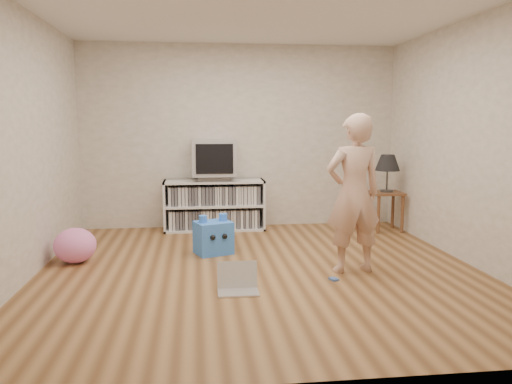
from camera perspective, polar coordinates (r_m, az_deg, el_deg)
The scene contains 13 objects.
ground at distance 5.19m, azimuth 0.46°, elevation -8.91°, with size 4.50×4.50×0.00m, color brown.
walls at distance 4.97m, azimuth 0.48°, elevation 5.58°, with size 4.52×4.52×2.60m.
ceiling at distance 5.09m, azimuth 0.50°, elevation 20.37°, with size 4.50×4.50×0.01m, color white.
media_unit at distance 7.06m, azimuth -4.79°, elevation -1.47°, with size 1.40×0.45×0.70m.
dvd_deck at distance 7.00m, azimuth -4.82°, elevation 1.62°, with size 0.45×0.35×0.07m, color gray.
crt_tv at distance 6.97m, azimuth -4.84°, elevation 3.95°, with size 0.60×0.53×0.50m.
side_table at distance 7.16m, azimuth 14.65°, elevation -1.04°, with size 0.42×0.42×0.55m.
table_lamp at distance 7.10m, azimuth 14.80°, elevation 3.15°, with size 0.34×0.34×0.52m.
person at distance 5.07m, azimuth 11.09°, elevation -0.22°, with size 0.58×0.38×1.60m, color beige.
laptop at distance 4.58m, azimuth -2.11°, elevation -10.38°, with size 0.37×0.30×0.25m.
playing_cards at distance 4.93m, azimuth 8.88°, elevation -9.81°, with size 0.07×0.09×0.02m, color #4368B3.
plush_blue at distance 5.79m, azimuth -4.89°, elevation -5.15°, with size 0.48×0.43×0.46m.
plush_pink at distance 5.75m, azimuth -19.98°, elevation -5.76°, with size 0.45×0.45×0.38m, color #FF7ECC.
Camera 1 is at (-0.63, -4.93, 1.51)m, focal length 35.00 mm.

